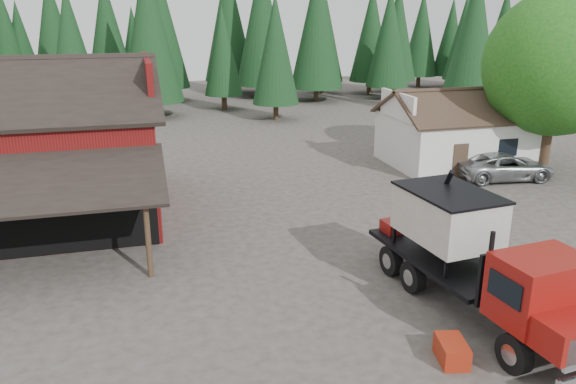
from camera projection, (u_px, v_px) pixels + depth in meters
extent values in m
plane|color=#403833|center=(320.00, 283.00, 19.36)|extent=(120.00, 120.00, 0.00)
cube|color=maroon|center=(16.00, 163.00, 25.00)|extent=(12.00, 10.00, 5.00)
cube|color=black|center=(14.00, 77.00, 26.21)|extent=(12.80, 5.53, 2.35)
cube|color=maroon|center=(148.00, 79.00, 25.43)|extent=(0.25, 7.00, 2.00)
cylinder|color=#382619|center=(148.00, 240.00, 19.45)|extent=(0.20, 0.20, 2.80)
cube|color=silver|center=(456.00, 140.00, 34.09)|extent=(8.00, 6.00, 3.00)
cube|color=#38281E|center=(473.00, 107.00, 32.02)|extent=(8.60, 3.42, 1.80)
cube|color=#38281E|center=(446.00, 99.00, 34.78)|extent=(8.60, 3.42, 1.80)
cube|color=silver|center=(398.00, 105.00, 32.39)|extent=(0.20, 4.20, 1.50)
cube|color=silver|center=(517.00, 100.00, 34.40)|extent=(0.20, 4.20, 1.50)
cube|color=#38281E|center=(460.00, 161.00, 31.10)|extent=(0.90, 0.06, 2.00)
cube|color=black|center=(508.00, 148.00, 31.67)|extent=(1.20, 0.06, 1.00)
cylinder|color=#382619|center=(545.00, 145.00, 32.32)|extent=(0.60, 0.60, 3.20)
sphere|color=#175413|center=(557.00, 63.00, 30.90)|extent=(8.00, 8.00, 8.00)
sphere|color=#175413|center=(526.00, 84.00, 31.70)|extent=(4.40, 4.40, 4.40)
cylinder|color=#382619|center=(276.00, 110.00, 48.15)|extent=(0.44, 0.44, 1.60)
cone|color=#10321C|center=(275.00, 49.00, 46.57)|extent=(3.96, 3.96, 9.00)
cylinder|color=#382619|center=(466.00, 110.00, 48.50)|extent=(0.44, 0.44, 1.60)
cone|color=#10321C|center=(474.00, 37.00, 46.61)|extent=(4.84, 4.84, 11.00)
cylinder|color=#382619|center=(155.00, 108.00, 49.30)|extent=(0.44, 0.44, 1.60)
cone|color=#10321C|center=(149.00, 30.00, 47.26)|extent=(5.28, 5.28, 12.00)
cylinder|color=black|center=(514.00, 353.00, 14.50)|extent=(0.45, 1.11, 1.08)
cylinder|color=black|center=(574.00, 337.00, 15.20)|extent=(0.45, 1.11, 1.08)
cylinder|color=black|center=(413.00, 277.00, 18.66)|extent=(0.45, 1.11, 1.08)
cylinder|color=black|center=(463.00, 267.00, 19.37)|extent=(0.45, 1.11, 1.08)
cylinder|color=black|center=(391.00, 261.00, 19.87)|extent=(0.45, 1.11, 1.08)
cylinder|color=black|center=(440.00, 252.00, 20.58)|extent=(0.45, 1.11, 1.08)
cube|color=black|center=(470.00, 281.00, 17.50)|extent=(1.94, 8.48, 0.39)
cube|color=maroon|center=(576.00, 330.00, 13.83)|extent=(2.32, 1.49, 0.83)
cube|color=maroon|center=(540.00, 288.00, 14.79)|extent=(2.51, 1.90, 1.81)
cube|color=black|center=(565.00, 291.00, 14.00)|extent=(2.05, 0.29, 0.88)
cylinder|color=black|center=(490.00, 262.00, 15.06)|extent=(0.15, 0.15, 1.76)
cube|color=black|center=(513.00, 274.00, 15.67)|extent=(2.40, 0.36, 1.57)
cube|color=black|center=(444.00, 256.00, 18.64)|extent=(3.07, 5.90, 0.16)
cube|color=beige|center=(448.00, 216.00, 18.19)|extent=(2.57, 3.44, 1.57)
cone|color=beige|center=(445.00, 243.00, 18.49)|extent=(2.36, 2.36, 0.68)
cube|color=black|center=(450.00, 192.00, 17.94)|extent=(2.68, 3.55, 0.08)
cylinder|color=black|center=(437.00, 203.00, 19.64)|extent=(0.52, 2.16, 2.99)
cube|color=maroon|center=(392.00, 227.00, 20.43)|extent=(0.66, 0.84, 0.44)
cylinder|color=silver|center=(548.00, 308.00, 16.10)|extent=(0.65, 1.03, 0.55)
imported|color=#9FA2A6|center=(505.00, 166.00, 31.10)|extent=(5.55, 3.10, 1.47)
cube|color=maroon|center=(452.00, 351.00, 15.01)|extent=(0.92, 1.22, 0.60)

